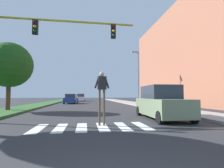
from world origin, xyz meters
TOP-DOWN VIEW (x-y plane):
  - ground_plane at (0.00, 30.00)m, footprint 140.00×140.00m
  - crosswalk at (0.00, 6.09)m, footprint 4.95×2.20m
  - median_strip at (-6.64, 28.00)m, footprint 3.06×64.00m
  - tree_mid at (-6.83, 14.38)m, footprint 3.88×3.88m
  - apartment_block_right at (18.44, 22.00)m, footprint 12.50×30.47m
  - sidewalk_right at (7.58, 28.00)m, footprint 3.00×64.00m
  - traffic_light_gantry at (-3.13, 8.14)m, footprint 7.94×0.30m
  - street_lamp_right at (6.98, 21.91)m, footprint 1.02×0.24m
  - pedestrian_performer at (0.45, 6.43)m, footprint 0.75×0.32m
  - suv_crossing at (4.17, 8.22)m, footprint 2.10×4.66m
  - sedan_midblock at (-2.69, 28.50)m, footprint 2.23×4.72m
  - sedan_distant at (-1.39, 40.66)m, footprint 1.89×4.39m

SIDE VIEW (x-z plane):
  - ground_plane at x=0.00m, z-range 0.00..0.00m
  - crosswalk at x=0.00m, z-range 0.00..0.01m
  - median_strip at x=-6.64m, z-range 0.00..0.15m
  - sidewalk_right at x=7.58m, z-range 0.00..0.15m
  - sedan_midblock at x=-2.69m, z-range -0.05..1.57m
  - sedan_distant at x=-1.39m, z-range -0.07..1.69m
  - suv_crossing at x=4.17m, z-range -0.05..1.92m
  - pedestrian_performer at x=0.45m, z-range 0.42..2.91m
  - tree_mid at x=-6.83m, z-range 1.10..6.90m
  - traffic_light_gantry at x=-3.13m, z-range 1.32..7.32m
  - street_lamp_right at x=6.98m, z-range 0.84..8.34m
  - apartment_block_right at x=18.44m, z-range 0.00..14.62m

